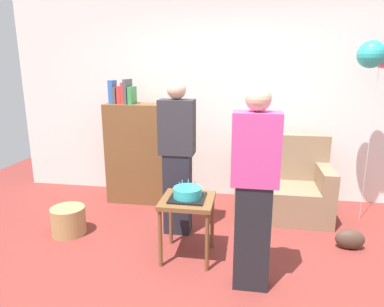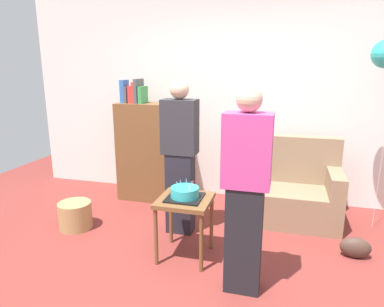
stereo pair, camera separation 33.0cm
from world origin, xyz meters
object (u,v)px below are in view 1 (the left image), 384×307
object	(u,v)px
side_table	(188,208)
handbag	(350,239)
bookshelf	(138,151)
wicker_basket	(68,221)
person_blowing_candles	(177,158)
person_holding_cake	(254,190)
couch	(282,188)
balloon_bunch	(378,54)
birthday_cake	(187,193)

from	to	relation	value
side_table	handbag	size ratio (longest dim) A/B	2.10
bookshelf	wicker_basket	size ratio (longest dim) A/B	4.46
wicker_basket	handbag	size ratio (longest dim) A/B	1.29
person_blowing_candles	person_holding_cake	xyz separation A→B (m)	(0.78, -0.84, 0.00)
couch	balloon_bunch	distance (m)	1.79
bookshelf	birthday_cake	bearing A→B (deg)	-55.46
couch	bookshelf	size ratio (longest dim) A/B	0.68
handbag	wicker_basket	bearing A→B (deg)	-176.78
couch	person_blowing_candles	world-z (taller)	person_blowing_candles
bookshelf	side_table	bearing A→B (deg)	-55.46
couch	person_holding_cake	xyz separation A→B (m)	(-0.36, -1.48, 0.49)
person_holding_cake	person_blowing_candles	bearing A→B (deg)	-20.69
bookshelf	couch	bearing A→B (deg)	-5.11
person_blowing_candles	wicker_basket	distance (m)	1.36
bookshelf	person_blowing_candles	bearing A→B (deg)	-49.20
couch	person_blowing_candles	distance (m)	1.40
couch	side_table	xyz separation A→B (m)	(-0.95, -1.14, 0.16)
balloon_bunch	couch	bearing A→B (deg)	-176.61
bookshelf	person_holding_cake	world-z (taller)	person_holding_cake
balloon_bunch	birthday_cake	bearing A→B (deg)	-147.41
bookshelf	person_blowing_candles	world-z (taller)	person_blowing_candles
birthday_cake	person_blowing_candles	size ratio (longest dim) A/B	0.20
bookshelf	wicker_basket	world-z (taller)	bookshelf
person_holding_cake	handbag	distance (m)	1.43
couch	wicker_basket	size ratio (longest dim) A/B	3.06
side_table	handbag	xyz separation A→B (m)	(1.56, 0.40, -0.40)
side_table	handbag	world-z (taller)	side_table
couch	birthday_cake	world-z (taller)	couch
couch	balloon_bunch	bearing A→B (deg)	3.39
person_holding_cake	handbag	bearing A→B (deg)	-116.14
person_blowing_candles	wicker_basket	bearing A→B (deg)	172.20
wicker_basket	bookshelf	bearing A→B (deg)	66.99
couch	balloon_bunch	xyz separation A→B (m)	(0.91, 0.05, 1.54)
birthday_cake	handbag	distance (m)	1.70
person_blowing_candles	balloon_bunch	xyz separation A→B (m)	(2.06, 0.70, 1.05)
person_holding_cake	wicker_basket	distance (m)	2.13
couch	handbag	world-z (taller)	couch
side_table	wicker_basket	size ratio (longest dim) A/B	1.63
person_blowing_candles	person_holding_cake	distance (m)	1.15
side_table	person_holding_cake	xyz separation A→B (m)	(0.59, -0.35, 0.33)
couch	birthday_cake	distance (m)	1.51
balloon_bunch	wicker_basket	bearing A→B (deg)	-163.47
couch	person_blowing_candles	xyz separation A→B (m)	(-1.15, -0.65, 0.49)
couch	birthday_cake	bearing A→B (deg)	-129.91
couch	bookshelf	bearing A→B (deg)	174.89
side_table	person_blowing_candles	distance (m)	0.63
bookshelf	handbag	size ratio (longest dim) A/B	5.74
birthday_cake	balloon_bunch	xyz separation A→B (m)	(1.86, 1.19, 1.25)
couch	side_table	size ratio (longest dim) A/B	1.87
person_holding_cake	balloon_bunch	world-z (taller)	balloon_bunch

